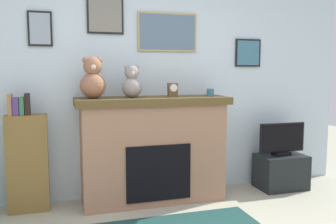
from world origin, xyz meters
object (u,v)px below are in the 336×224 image
Objects in this scene: bookshelf at (27,160)px; mantel_clock at (173,90)px; tv_stand at (281,172)px; candle_jar at (210,92)px; television at (282,140)px; fireplace at (153,149)px; teddy_bear_tan at (132,83)px; teddy_bear_grey at (93,80)px.

mantel_clock is at bearing -2.66° from bookshelf.
tv_stand is at bearing -1.22° from mantel_clock.
bookshelf is at bearing 177.98° from candle_jar.
television is at bearing -1.97° from candle_jar.
television is at bearing -1.78° from fireplace.
mantel_clock is at bearing -0.12° from teddy_bear_tan.
tv_stand is (1.60, -0.05, -0.37)m from fireplace.
television is 7.30× the size of candle_jar.
television is at bearing -2.00° from bookshelf.
fireplace is at bearing 178.27° from tv_stand.
candle_jar is at bearing -2.02° from bookshelf.
bookshelf reaches higher than television.
mantel_clock reaches higher than tv_stand.
bookshelf reaches higher than fireplace.
teddy_bear_tan is (1.07, -0.07, 0.77)m from bookshelf.
television is 2.35m from teddy_bear_grey.
teddy_bear_grey is at bearing -178.35° from fireplace.
teddy_bear_grey is at bearing 179.19° from television.
mantel_clock is at bearing -4.91° from fireplace.
bookshelf is at bearing 177.73° from fireplace.
candle_jar is 0.19× the size of teddy_bear_grey.
teddy_bear_grey is (-1.30, -0.00, 0.15)m from candle_jar.
tv_stand is at bearing -0.77° from teddy_bear_grey.
fireplace reaches higher than tv_stand.
teddy_bear_tan reaches higher than candle_jar.
candle_jar is at bearing 178.12° from tv_stand.
fireplace is 1.37× the size of bookshelf.
tv_stand is at bearing -0.95° from teddy_bear_tan.
bookshelf is 1.32m from teddy_bear_tan.
fireplace is at bearing 175.09° from mantel_clock.
candle_jar reaches higher than fireplace.
candle_jar is 0.55× the size of mantel_clock.
teddy_bear_grey is (-2.24, 0.03, 1.13)m from tv_stand.
fireplace is 0.90m from candle_jar.
tv_stand is at bearing -1.97° from bookshelf.
candle_jar is at bearing 0.18° from mantel_clock.
teddy_bear_grey is (-0.63, -0.02, 0.76)m from fireplace.
tv_stand is 0.96× the size of television.
candle_jar is at bearing 178.03° from television.
mantel_clock is 0.43× the size of teddy_bear_tan.
candle_jar reaches higher than television.
fireplace is 0.99m from teddy_bear_grey.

